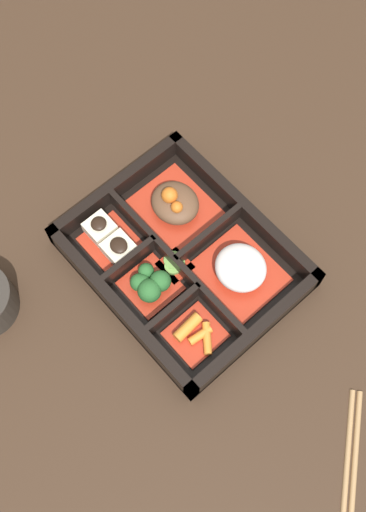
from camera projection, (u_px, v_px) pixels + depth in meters
ground_plane at (183, 263)px, 0.81m from camera, size 3.00×3.00×0.00m
bento_base at (183, 262)px, 0.80m from camera, size 0.29×0.23×0.01m
bento_rim at (181, 259)px, 0.79m from camera, size 0.29×0.23×0.04m
bowl_stew at (175, 204)px, 0.81m from camera, size 0.11×0.09×0.05m
bowl_rice at (240, 269)px, 0.77m from camera, size 0.11×0.09×0.04m
bowl_tofu at (111, 240)px, 0.79m from camera, size 0.08×0.06×0.03m
bowl_greens at (150, 284)px, 0.77m from camera, size 0.07×0.06×0.04m
bowl_carrots at (195, 333)px, 0.75m from camera, size 0.06×0.06×0.02m
bowl_pickles at (175, 264)px, 0.79m from camera, size 0.04×0.04×0.01m
chopsticks at (350, 480)px, 0.70m from camera, size 0.14×0.18×0.01m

